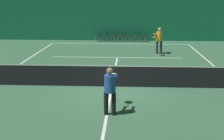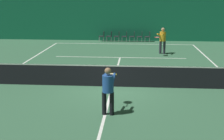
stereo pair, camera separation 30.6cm
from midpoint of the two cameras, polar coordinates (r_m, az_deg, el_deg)
ground_plane at (r=13.57m, az=0.72°, el=-3.05°), size 60.00×60.00×0.00m
backdrop_curtain at (r=26.88m, az=2.68°, el=9.68°), size 23.00×0.12×4.04m
court_line_baseline_far at (r=25.19m, az=2.49°, el=4.79°), size 11.00×0.10×0.00m
court_line_service_far at (r=19.78m, az=1.93°, el=2.31°), size 8.25×0.10×0.00m
court_line_centre at (r=13.57m, az=0.72°, el=-3.04°), size 0.10×12.80×0.00m
tennis_net at (r=13.43m, az=0.72°, el=-0.96°), size 12.00×0.10×1.07m
player_near at (r=10.24m, az=0.15°, el=-3.18°), size 0.44×1.34×1.61m
player_far at (r=21.08m, az=9.62°, el=5.65°), size 0.91×1.41×1.75m
courtside_chair_0 at (r=26.61m, az=-1.43°, el=6.33°), size 0.44×0.44×0.84m
courtside_chair_1 at (r=26.55m, az=-0.04°, el=6.32°), size 0.44×0.44×0.84m
courtside_chair_2 at (r=26.51m, az=1.36°, el=6.30°), size 0.44×0.44×0.84m
courtside_chair_3 at (r=26.49m, az=2.76°, el=6.28°), size 0.44×0.44×0.84m
courtside_chair_4 at (r=26.47m, az=4.17°, el=6.26°), size 0.44×0.44×0.84m
courtside_chair_5 at (r=26.48m, az=5.57°, el=6.23°), size 0.44×0.44×0.84m
courtside_chair_6 at (r=26.50m, az=6.97°, el=6.20°), size 0.44×0.44×0.84m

